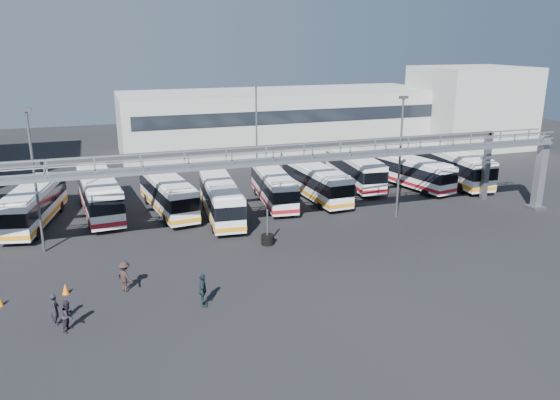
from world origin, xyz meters
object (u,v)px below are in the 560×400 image
object	(u,v)px
bus_7	(355,168)
tire_stack	(268,239)
pedestrian_c	(125,276)
light_pole_back	(256,129)
bus_1	(33,204)
pedestrian_d	(203,290)
light_pole_left	(34,174)
pedestrian_a	(55,309)
cone_right	(65,289)
light_pole_mid	(400,151)
bus_6	(316,181)
bus_5	(273,186)
bus_3	(168,193)
bus_9	(452,165)
bus_2	(99,193)
bus_4	(221,199)
pedestrian_b	(68,316)
bus_8	(411,171)

from	to	relation	value
bus_7	tire_stack	world-z (taller)	bus_7
pedestrian_c	light_pole_back	bearing A→B (deg)	-70.84
bus_1	pedestrian_d	xyz separation A→B (m)	(10.22, -18.36, -0.83)
light_pole_left	pedestrian_a	world-z (taller)	light_pole_left
light_pole_back	cone_right	xyz separation A→B (m)	(-18.30, -21.70, -5.40)
pedestrian_a	pedestrian_d	distance (m)	7.80
light_pole_mid	cone_right	world-z (taller)	light_pole_mid
light_pole_mid	bus_6	size ratio (longest dim) A/B	0.95
bus_5	cone_right	distance (m)	22.27
bus_3	pedestrian_a	world-z (taller)	bus_3
bus_5	bus_9	size ratio (longest dim) A/B	0.88
bus_2	pedestrian_d	size ratio (longest dim) A/B	5.97
light_pole_left	pedestrian_d	distance (m)	15.75
bus_4	pedestrian_a	bearing A→B (deg)	-125.15
bus_3	tire_stack	size ratio (longest dim) A/B	4.04
bus_4	tire_stack	distance (m)	7.38
bus_2	bus_6	size ratio (longest dim) A/B	1.10
pedestrian_b	bus_1	bearing A→B (deg)	37.44
bus_3	pedestrian_c	distance (m)	15.51
bus_1	pedestrian_c	bearing A→B (deg)	-55.74
bus_3	bus_8	xyz separation A→B (m)	(24.57, 0.63, -0.08)
pedestrian_b	cone_right	world-z (taller)	pedestrian_b
bus_1	pedestrian_d	world-z (taller)	bus_1
pedestrian_b	bus_6	bearing A→B (deg)	-21.19
pedestrian_c	bus_5	bearing A→B (deg)	-81.64
bus_6	cone_right	xyz separation A→B (m)	(-21.78, -13.88, -1.45)
bus_5	light_pole_mid	bearing A→B (deg)	-32.59
bus_5	bus_9	bearing A→B (deg)	8.98
bus_5	bus_9	xyz separation A→B (m)	(19.99, 1.07, 0.24)
tire_stack	pedestrian_a	bearing A→B (deg)	-151.51
pedestrian_c	bus_2	bearing A→B (deg)	-33.45
bus_9	cone_right	world-z (taller)	bus_9
bus_1	bus_6	world-z (taller)	bus_1
bus_7	pedestrian_c	size ratio (longest dim) A/B	5.90
bus_1	bus_7	size ratio (longest dim) A/B	0.99
bus_3	pedestrian_d	distance (m)	18.29
bus_6	bus_8	distance (m)	10.80
light_pole_mid	bus_5	distance (m)	11.92
bus_1	bus_2	distance (m)	5.22
bus_8	bus_5	bearing A→B (deg)	171.92
pedestrian_a	bus_4	bearing A→B (deg)	-36.42
cone_right	bus_1	bearing A→B (deg)	100.97
bus_9	pedestrian_c	bearing A→B (deg)	-152.19
light_pole_mid	pedestrian_b	world-z (taller)	light_pole_mid
pedestrian_a	pedestrian_b	distance (m)	1.05
light_pole_left	pedestrian_c	xyz separation A→B (m)	(5.12, -8.43, -4.78)
bus_4	bus_9	bearing A→B (deg)	13.25
light_pole_left	bus_8	bearing A→B (deg)	11.56
bus_4	cone_right	bearing A→B (deg)	-132.84
bus_3	bus_4	distance (m)	5.09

